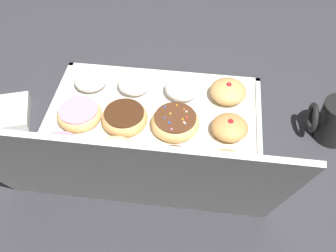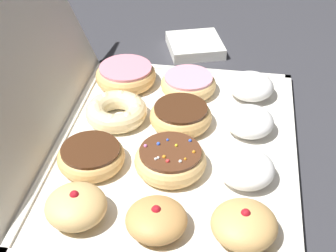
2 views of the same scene
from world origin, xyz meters
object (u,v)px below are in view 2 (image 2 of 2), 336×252
Objects in this scene: jelly_filled_donut_0 at (244,224)px; chocolate_frosted_donut_9 at (91,156)px; cruller_donut_10 at (116,111)px; jelly_filled_donut_4 at (155,219)px; powdered_filled_donut_3 at (251,86)px; pink_frosted_donut_7 at (186,83)px; donut_box at (175,149)px; napkin_stack at (195,45)px; powdered_filled_donut_1 at (246,169)px; jelly_filled_donut_8 at (76,206)px; pink_frosted_donut_11 at (126,75)px; powdered_filled_donut_2 at (249,121)px; chocolate_frosted_donut_6 at (181,116)px; sprinkle_donut_5 at (170,160)px.

jelly_filled_donut_0 reaches higher than chocolate_frosted_donut_9.
jelly_filled_donut_0 reaches higher than cruller_donut_10.
jelly_filled_donut_0 is at bearing -86.48° from jelly_filled_donut_4.
powdered_filled_donut_3 is 0.80× the size of pink_frosted_donut_7.
pink_frosted_donut_7 reaches higher than donut_box.
powdered_filled_donut_1 is at bearing -163.55° from napkin_stack.
cruller_donut_10 is (0.24, 0.00, -0.00)m from jelly_filled_donut_8.
jelly_filled_donut_0 is 0.12m from jelly_filled_donut_4.
powdered_filled_donut_1 is 0.25m from chocolate_frosted_donut_9.
chocolate_frosted_donut_9 is at bearing 175.40° from cruller_donut_10.
powdered_filled_donut_3 is at bearing -34.02° from donut_box.
donut_box is at bearing -145.62° from pink_frosted_donut_11.
pink_frosted_donut_7 is 1.22× the size of jelly_filled_donut_8.
powdered_filled_donut_2 is at bearing -179.95° from powdered_filled_donut_3.
jelly_filled_donut_4 is 0.27m from cruller_donut_10.
napkin_stack is at bearing 13.20° from jelly_filled_donut_0.
powdered_filled_donut_2 is 0.73× the size of napkin_stack.
jelly_filled_donut_0 is at bearing -179.40° from powdered_filled_donut_1.
powdered_filled_donut_2 reaches higher than pink_frosted_donut_7.
cruller_donut_10 is at bearing 90.87° from chocolate_frosted_donut_6.
jelly_filled_donut_8 is at bearing -178.25° from pink_frosted_donut_11.
chocolate_frosted_donut_6 is at bearing 43.13° from powdered_filled_donut_1.
jelly_filled_donut_8 is at bearing 168.80° from napkin_stack.
jelly_filled_donut_4 is at bearing 153.66° from powdered_filled_donut_2.
jelly_filled_donut_0 is at bearing -166.80° from napkin_stack.
powdered_filled_donut_2 and powdered_filled_donut_3 have the same top height.
donut_box is 0.15m from chocolate_frosted_donut_9.
cruller_donut_10 is (0.12, 0.24, -0.00)m from powdered_filled_donut_1.
pink_frosted_donut_11 reaches higher than chocolate_frosted_donut_9.
donut_box is 0.23m from pink_frosted_donut_11.
jelly_filled_donut_8 is 0.12m from chocolate_frosted_donut_9.
powdered_filled_donut_2 and sprinkle_donut_5 have the same top height.
powdered_filled_donut_1 is 0.26m from jelly_filled_donut_8.
napkin_stack is (0.18, -0.12, -0.02)m from pink_frosted_donut_11.
pink_frosted_donut_11 is at bearing 1.75° from jelly_filled_donut_8.
napkin_stack is (0.43, -0.12, -0.02)m from chocolate_frosted_donut_9.
powdered_filled_donut_3 is at bearing -18.66° from jelly_filled_donut_4.
jelly_filled_donut_0 reaches higher than napkin_stack.
jelly_filled_donut_8 is at bearing -179.77° from cruller_donut_10.
powdered_filled_donut_3 is at bearing -0.51° from powdered_filled_donut_1.
powdered_filled_donut_3 is at bearing -27.16° from sprinkle_donut_5.
chocolate_frosted_donut_9 is at bearing 65.67° from jelly_filled_donut_0.
pink_frosted_donut_7 is at bearing 2.18° from chocolate_frosted_donut_6.
chocolate_frosted_donut_9 is 0.90× the size of pink_frosted_donut_11.
pink_frosted_donut_11 is (0.01, 0.25, -0.00)m from powdered_filled_donut_3.
pink_frosted_donut_7 is at bearing 47.79° from powdered_filled_donut_2.
donut_box is at bearing 117.68° from powdered_filled_donut_2.
jelly_filled_donut_0 is 0.80× the size of sprinkle_donut_5.
powdered_filled_donut_2 is 0.28m from jelly_filled_donut_4.
chocolate_frosted_donut_9 reaches higher than donut_box.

